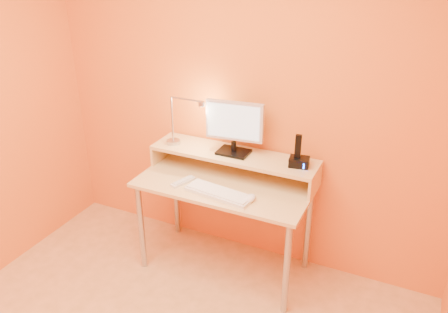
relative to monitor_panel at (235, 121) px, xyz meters
The scene contains 25 objects.
wall_back 0.21m from the monitor_panel, 90.15° to the left, with size 3.00×0.04×2.50m, color orange.
desk_leg_fl 1.03m from the monitor_panel, 143.32° to the right, with size 0.04×0.04×0.69m, color #A7A7AF.
desk_leg_fr 1.03m from the monitor_panel, 36.72° to the right, with size 0.04×0.04×0.69m, color #A7A7AF.
desk_leg_bl 0.95m from the monitor_panel, behind, with size 0.04×0.04×0.69m, color #A7A7AF.
desk_leg_br 0.95m from the monitor_panel, ahead, with size 0.04×0.04×0.69m, color #A7A7AF.
desk_lower 0.44m from the monitor_panel, 90.15° to the right, with size 1.20×0.60×0.03m, color tan.
shelf_riser_left 0.68m from the monitor_panel, behind, with size 0.02×0.30×0.14m, color tan.
shelf_riser_right 0.68m from the monitor_panel, ahead, with size 0.02×0.30×0.14m, color tan.
desk_shelf 0.25m from the monitor_panel, 92.37° to the right, with size 1.20×0.30×0.03m, color tan.
monitor_foot 0.23m from the monitor_panel, 90.00° to the right, with size 0.22×0.16×0.02m, color black.
monitor_neck 0.19m from the monitor_panel, 90.00° to the right, with size 0.04×0.04×0.07m, color black.
monitor_panel is the anchor object (origin of this frame).
monitor_back 0.02m from the monitor_panel, 90.00° to the left, with size 0.36×0.01×0.23m, color black.
monitor_screen 0.02m from the monitor_panel, 90.00° to the right, with size 0.37×0.00×0.24m, color silver.
lamp_base 0.52m from the monitor_panel, behind, with size 0.10×0.10×0.03m, color #A7A7AF.
lamp_post 0.47m from the monitor_panel, behind, with size 0.01×0.01×0.33m, color #A7A7AF.
lamp_arm 0.37m from the monitor_panel, behind, with size 0.01×0.01×0.24m, color #A7A7AF.
lamp_head 0.26m from the monitor_panel, behind, with size 0.04×0.04×0.03m, color #A7A7AF.
lamp_bulb 0.25m from the monitor_panel, behind, with size 0.03×0.03×0.00m, color #FFEAC6.
phone_dock 0.52m from the monitor_panel, ahead, with size 0.13×0.10×0.06m, color black.
phone_handset 0.47m from the monitor_panel, ahead, with size 0.04×0.03×0.16m, color black.
phone_led 0.56m from the monitor_panel, ahead, with size 0.01×0.00×0.04m, color #166FFF.
keyboard 0.51m from the monitor_panel, 83.47° to the right, with size 0.46×0.15×0.02m, color silver.
mouse 0.55m from the monitor_panel, 52.04° to the right, with size 0.07×0.12×0.04m, color white.
remote_control 0.55m from the monitor_panel, 132.00° to the right, with size 0.05×0.19×0.02m, color silver.
Camera 1 is at (1.16, -1.31, 2.22)m, focal length 36.39 mm.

